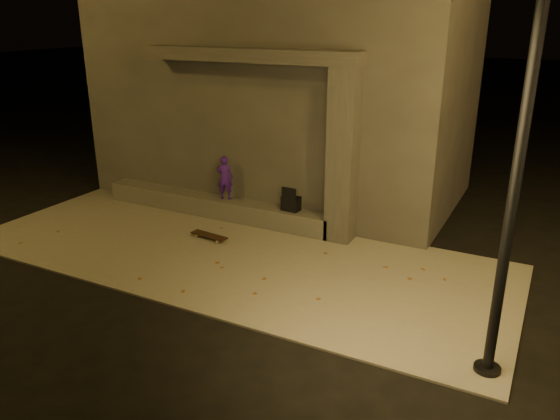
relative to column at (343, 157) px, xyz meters
The scene contains 10 objects.
ground 4.51m from the column, 114.39° to the right, with size 120.00×120.00×0.00m, color black.
sidewalk 3.04m from the column, 134.17° to the right, with size 11.00×4.40×0.04m, color slate.
building 3.92m from the column, 134.55° to the left, with size 9.00×5.10×5.22m.
ledge 3.57m from the column, behind, with size 6.00×0.55×0.45m, color #57554F.
column is the anchor object (origin of this frame).
canopy 2.93m from the column, behind, with size 5.00×0.70×0.28m, color #3D3A37.
skateboarder 3.01m from the column, behind, with size 0.38×0.25×1.04m, color #3D1693.
backpack 1.65m from the column, behind, with size 0.41×0.28×0.55m.
skateboard 3.29m from the column, 152.01° to the right, with size 0.89×0.32×0.10m.
street_lamp_0 5.33m from the column, 44.29° to the right, with size 0.36×0.36×7.14m.
Camera 1 is at (5.55, -6.45, 4.59)m, focal length 35.00 mm.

